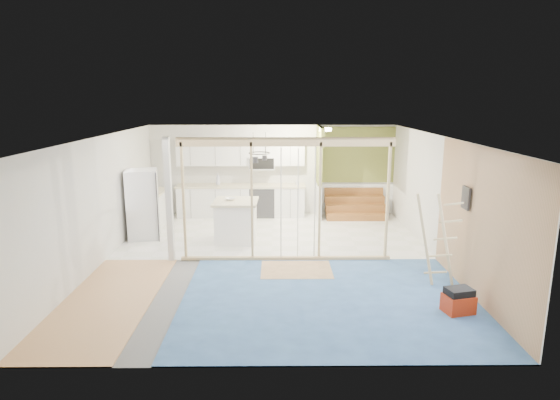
{
  "coord_description": "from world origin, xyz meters",
  "views": [
    {
      "loc": [
        0.1,
        -9.37,
        3.39
      ],
      "look_at": [
        0.18,
        0.6,
        1.17
      ],
      "focal_mm": 30.0,
      "sensor_mm": 36.0,
      "label": 1
    }
  ],
  "objects_px": {
    "island": "(236,221)",
    "ladder": "(438,240)",
    "fridge": "(143,205)",
    "toolbox": "(458,301)"
  },
  "relations": [
    {
      "from": "island",
      "to": "fridge",
      "type": "bearing_deg",
      "value": 175.05
    },
    {
      "from": "toolbox",
      "to": "ladder",
      "type": "xyz_separation_m",
      "value": [
        0.02,
        1.18,
        0.66
      ]
    },
    {
      "from": "fridge",
      "to": "ladder",
      "type": "xyz_separation_m",
      "value": [
        6.12,
        -2.91,
        0.01
      ]
    },
    {
      "from": "fridge",
      "to": "ladder",
      "type": "bearing_deg",
      "value": -38.14
    },
    {
      "from": "fridge",
      "to": "island",
      "type": "relative_size",
      "value": 1.61
    },
    {
      "from": "fridge",
      "to": "toolbox",
      "type": "distance_m",
      "value": 7.37
    },
    {
      "from": "fridge",
      "to": "island",
      "type": "bearing_deg",
      "value": -19.42
    },
    {
      "from": "fridge",
      "to": "ladder",
      "type": "distance_m",
      "value": 6.78
    },
    {
      "from": "fridge",
      "to": "island",
      "type": "distance_m",
      "value": 2.29
    },
    {
      "from": "island",
      "to": "ladder",
      "type": "xyz_separation_m",
      "value": [
        3.87,
        -2.65,
        0.36
      ]
    }
  ]
}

